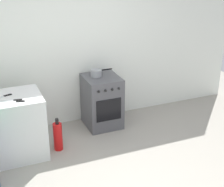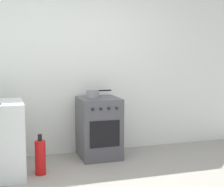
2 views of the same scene
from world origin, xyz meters
The scene contains 5 objects.
back_wall centered at (0.00, 1.95, 1.30)m, with size 6.00×0.10×2.60m, color silver.
oven_left centered at (0.35, 1.58, 0.43)m, with size 0.55×0.62×0.85m.
pot centered at (0.28, 1.63, 0.91)m, with size 0.36×0.18×0.11m.
knife_utility centered at (-0.95, 0.97, 0.90)m, with size 0.25×0.08×0.01m.
fire_extinguisher centered at (-0.52, 1.10, 0.22)m, with size 0.13×0.13×0.50m.
Camera 2 is at (-0.91, -3.02, 1.48)m, focal length 55.00 mm.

